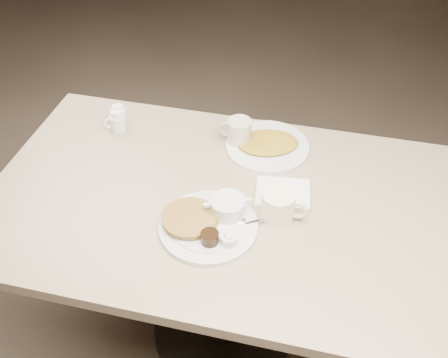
% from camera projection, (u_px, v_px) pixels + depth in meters
% --- Properties ---
extents(diner_table, '(1.50, 0.90, 0.75)m').
position_uv_depth(diner_table, '(223.00, 236.00, 1.73)').
color(diner_table, tan).
rests_on(diner_table, ground).
extents(main_plate, '(0.39, 0.39, 0.07)m').
position_uv_depth(main_plate, '(210.00, 221.00, 1.52)').
color(main_plate, silver).
rests_on(main_plate, diner_table).
extents(coffee_mug_near, '(0.15, 0.11, 0.09)m').
position_uv_depth(coffee_mug_near, '(280.00, 205.00, 1.53)').
color(coffee_mug_near, white).
rests_on(coffee_mug_near, diner_table).
extents(napkin, '(0.18, 0.15, 0.02)m').
position_uv_depth(napkin, '(283.00, 194.00, 1.62)').
color(napkin, white).
rests_on(napkin, diner_table).
extents(coffee_mug_far, '(0.13, 0.10, 0.10)m').
position_uv_depth(coffee_mug_far, '(238.00, 133.00, 1.79)').
color(coffee_mug_far, beige).
rests_on(coffee_mug_far, diner_table).
extents(creamer_left, '(0.08, 0.06, 0.08)m').
position_uv_depth(creamer_left, '(117.00, 122.00, 1.87)').
color(creamer_left, white).
rests_on(creamer_left, diner_table).
extents(creamer_right, '(0.07, 0.08, 0.08)m').
position_uv_depth(creamer_right, '(119.00, 116.00, 1.89)').
color(creamer_right, white).
rests_on(creamer_right, diner_table).
extents(hash_plate, '(0.37, 0.37, 0.04)m').
position_uv_depth(hash_plate, '(267.00, 145.00, 1.80)').
color(hash_plate, silver).
rests_on(hash_plate, diner_table).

